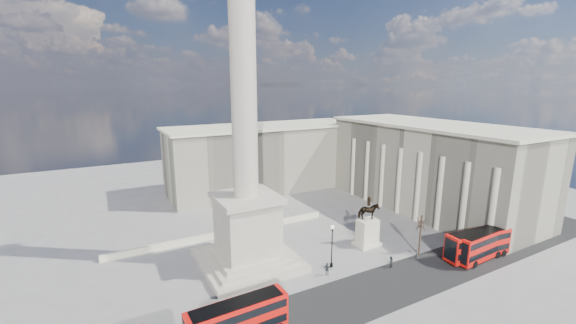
# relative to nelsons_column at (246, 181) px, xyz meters

# --- Properties ---
(ground) EXTENTS (180.00, 180.00, 0.00)m
(ground) POSITION_rel_nelsons_column_xyz_m (0.00, -5.00, -12.92)
(ground) COLOR gray
(ground) RESTS_ON ground
(asphalt_road) EXTENTS (120.00, 9.00, 0.01)m
(asphalt_road) POSITION_rel_nelsons_column_xyz_m (5.00, -15.00, -12.91)
(asphalt_road) COLOR black
(asphalt_road) RESTS_ON ground
(nelsons_column) EXTENTS (14.00, 14.00, 49.85)m
(nelsons_column) POSITION_rel_nelsons_column_xyz_m (0.00, 0.00, 0.00)
(nelsons_column) COLOR #B5AB97
(nelsons_column) RESTS_ON ground
(balustrade_wall) EXTENTS (40.00, 0.60, 1.10)m
(balustrade_wall) POSITION_rel_nelsons_column_xyz_m (0.00, 11.00, -12.37)
(balustrade_wall) COLOR beige
(balustrade_wall) RESTS_ON ground
(building_east) EXTENTS (19.00, 46.00, 18.60)m
(building_east) POSITION_rel_nelsons_column_xyz_m (45.00, 5.00, -3.59)
(building_east) COLOR #B0AB90
(building_east) RESTS_ON ground
(building_northeast) EXTENTS (51.00, 17.00, 16.60)m
(building_northeast) POSITION_rel_nelsons_column_xyz_m (20.00, 35.00, -4.59)
(building_northeast) COLOR #B0AB90
(building_northeast) RESTS_ON ground
(red_bus_b) EXTENTS (10.99, 2.88, 4.43)m
(red_bus_b) POSITION_rel_nelsons_column_xyz_m (-7.18, -14.99, -10.60)
(red_bus_b) COLOR red
(red_bus_b) RESTS_ON ground
(red_bus_c) EXTENTS (11.51, 3.82, 4.58)m
(red_bus_c) POSITION_rel_nelsons_column_xyz_m (32.05, -15.77, -10.52)
(red_bus_c) COLOR red
(red_bus_c) RESTS_ON ground
(red_bus_d) EXTENTS (11.38, 3.15, 4.57)m
(red_bus_d) POSITION_rel_nelsons_column_xyz_m (32.70, -16.15, -10.52)
(red_bus_d) COLOR red
(red_bus_d) RESTS_ON ground
(victorian_lamp) EXTENTS (0.56, 0.56, 6.58)m
(victorian_lamp) POSITION_rel_nelsons_column_xyz_m (10.48, -7.09, -9.05)
(victorian_lamp) COLOR black
(victorian_lamp) RESTS_ON ground
(equestrian_statue) EXTENTS (4.16, 3.12, 8.61)m
(equestrian_statue) POSITION_rel_nelsons_column_xyz_m (20.06, -3.93, -9.91)
(equestrian_statue) COLOR beige
(equestrian_statue) RESTS_ON ground
(bare_tree_near) EXTENTS (1.60, 1.60, 7.00)m
(bare_tree_near) POSITION_rel_nelsons_column_xyz_m (24.95, -10.66, -7.40)
(bare_tree_near) COLOR #332319
(bare_tree_near) RESTS_ON ground
(bare_tree_mid) EXTENTS (1.87, 1.87, 7.10)m
(bare_tree_mid) POSITION_rel_nelsons_column_xyz_m (37.97, -4.53, -7.33)
(bare_tree_mid) COLOR #332319
(bare_tree_mid) RESTS_ON ground
(bare_tree_far) EXTENTS (1.91, 1.91, 7.81)m
(bare_tree_far) POSITION_rel_nelsons_column_xyz_m (38.30, 3.41, -6.77)
(bare_tree_far) COLOR #332319
(bare_tree_far) RESTS_ON ground
(pedestrian_walking) EXTENTS (0.69, 0.60, 1.60)m
(pedestrian_walking) POSITION_rel_nelsons_column_xyz_m (23.47, -11.50, -12.12)
(pedestrian_walking) COLOR #222728
(pedestrian_walking) RESTS_ON ground
(pedestrian_standing) EXTENTS (1.07, 0.98, 1.78)m
(pedestrian_standing) POSITION_rel_nelsons_column_xyz_m (18.04, -11.50, -12.03)
(pedestrian_standing) COLOR #222728
(pedestrian_standing) RESTS_ON ground
(pedestrian_crossing) EXTENTS (1.17, 1.06, 1.92)m
(pedestrian_crossing) POSITION_rel_nelsons_column_xyz_m (8.52, -8.80, -11.96)
(pedestrian_crossing) COLOR #222728
(pedestrian_crossing) RESTS_ON ground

